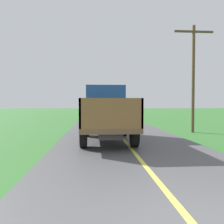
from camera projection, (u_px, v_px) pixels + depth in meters
The scene contains 3 objects.
banana_truck_near at pixel (106, 112), 11.63m from camera, with size 2.38×5.82×2.80m.
banana_truck_far at pixel (101, 108), 24.90m from camera, with size 2.38×5.81×2.80m.
utility_pole_roadside at pixel (193, 74), 14.72m from camera, with size 2.59×0.20×6.99m.
Camera 1 is at (-1.44, -2.77, 1.86)m, focal length 36.08 mm.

